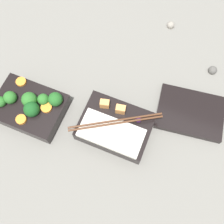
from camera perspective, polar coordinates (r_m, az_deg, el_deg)
The scene contains 6 objects.
ground_plane at distance 0.69m, azimuth -9.18°, elevation -0.75°, with size 3.00×3.00×0.00m, color slate.
bento_tray_vegetable at distance 0.69m, azimuth -17.43°, elevation 1.17°, with size 0.17×0.13×0.07m.
bento_tray_rice at distance 0.64m, azimuth 0.65°, elevation -3.29°, with size 0.20×0.13×0.06m.
bento_lid at distance 0.70m, azimuth 16.64°, elevation -0.11°, with size 0.17×0.12×0.02m, color black.
pebble_1 at distance 0.78m, azimuth 21.04°, elevation 8.47°, with size 0.02×0.02×0.02m, color #595651.
pebble_2 at distance 0.84m, azimuth 12.64°, elevation 17.96°, with size 0.02×0.02×0.02m, color gray.
Camera 1 is at (0.19, -0.18, 0.63)m, focal length 42.00 mm.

